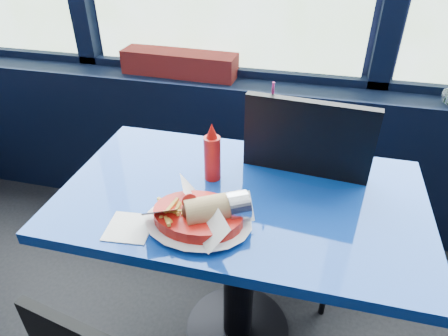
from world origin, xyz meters
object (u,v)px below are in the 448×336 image
soda_cup (267,140)px  planter_box (179,63)px  food_basket (200,215)px  chair_near_back (299,187)px  near_table (240,234)px  ketchup_bottle (212,155)px

soda_cup → planter_box: bearing=131.1°
food_basket → soda_cup: bearing=67.5°
chair_near_back → planter_box: size_ratio=1.69×
near_table → planter_box: bearing=120.5°
planter_box → food_basket: size_ratio=1.98×
soda_cup → ketchup_bottle: bearing=-133.6°
chair_near_back → ketchup_bottle: bearing=44.7°
ketchup_bottle → soda_cup: soda_cup is taller
near_table → soda_cup: soda_cup is taller
planter_box → soda_cup: soda_cup is taller
chair_near_back → near_table: bearing=65.3°
food_basket → ketchup_bottle: bearing=91.9°
ketchup_bottle → soda_cup: 0.23m
ketchup_bottle → soda_cup: bearing=46.4°
near_table → chair_near_back: size_ratio=1.17×
soda_cup → chair_near_back: bearing=29.5°
food_basket → ketchup_bottle: size_ratio=1.43×
food_basket → soda_cup: soda_cup is taller
near_table → food_basket: (-0.09, -0.18, 0.22)m
planter_box → food_basket: bearing=-65.5°
planter_box → food_basket: (0.43, -1.06, -0.07)m
near_table → ketchup_bottle: bearing=150.6°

